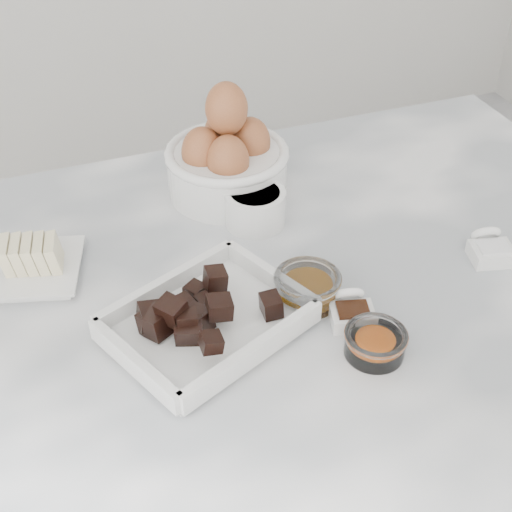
{
  "coord_description": "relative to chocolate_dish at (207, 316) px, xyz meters",
  "views": [
    {
      "loc": [
        -0.23,
        -0.64,
        1.54
      ],
      "look_at": [
        0.02,
        0.03,
        0.98
      ],
      "focal_mm": 50.0,
      "sensor_mm": 36.0,
      "label": 1
    }
  ],
  "objects": [
    {
      "name": "butter_plate",
      "position": [
        -0.19,
        0.18,
        -0.0
      ],
      "size": [
        0.15,
        0.15,
        0.05
      ],
      "color": "white",
      "rests_on": "marble_slab"
    },
    {
      "name": "sugar_ramekin",
      "position": [
        0.13,
        0.19,
        0.0
      ],
      "size": [
        0.09,
        0.09,
        0.05
      ],
      "color": "white",
      "rests_on": "marble_slab"
    },
    {
      "name": "egg_bowl",
      "position": [
        0.12,
        0.28,
        0.03
      ],
      "size": [
        0.19,
        0.19,
        0.18
      ],
      "color": "white",
      "rests_on": "marble_slab"
    },
    {
      "name": "vanilla_spoon",
      "position": [
        0.17,
        -0.04,
        -0.01
      ],
      "size": [
        0.06,
        0.07,
        0.04
      ],
      "color": "white",
      "rests_on": "marble_slab"
    },
    {
      "name": "salt_spoon",
      "position": [
        0.4,
        0.01,
        -0.01
      ],
      "size": [
        0.06,
        0.08,
        0.04
      ],
      "color": "white",
      "rests_on": "marble_slab"
    },
    {
      "name": "honey_bowl",
      "position": [
        0.13,
        0.01,
        -0.0
      ],
      "size": [
        0.09,
        0.09,
        0.04
      ],
      "color": "white",
      "rests_on": "marble_slab"
    },
    {
      "name": "chocolate_dish",
      "position": [
        0.0,
        0.0,
        0.0
      ],
      "size": [
        0.27,
        0.25,
        0.06
      ],
      "color": "white",
      "rests_on": "marble_slab"
    },
    {
      "name": "marble_slab",
      "position": [
        0.07,
        0.04,
        -0.04
      ],
      "size": [
        1.2,
        0.8,
        0.04
      ],
      "primitive_type": "cube",
      "color": "white",
      "rests_on": "cabinet"
    },
    {
      "name": "zest_bowl",
      "position": [
        0.17,
        -0.1,
        -0.01
      ],
      "size": [
        0.07,
        0.07,
        0.03
      ],
      "color": "white",
      "rests_on": "marble_slab"
    }
  ]
}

